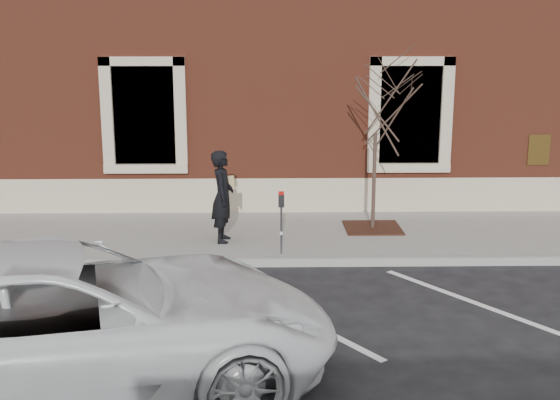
{
  "coord_description": "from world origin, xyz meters",
  "views": [
    {
      "loc": [
        -0.24,
        -12.33,
        4.05
      ],
      "look_at": [
        0.0,
        0.6,
        1.1
      ],
      "focal_mm": 45.0,
      "sensor_mm": 36.0,
      "label": 1
    }
  ],
  "objects_px": {
    "man": "(223,196)",
    "parking_meter": "(281,211)",
    "sapling": "(376,106)",
    "white_truck": "(63,323)"
  },
  "relations": [
    {
      "from": "parking_meter",
      "to": "sapling",
      "type": "bearing_deg",
      "value": 59.18
    },
    {
      "from": "man",
      "to": "sapling",
      "type": "xyz_separation_m",
      "value": [
        3.11,
        0.91,
        1.68
      ]
    },
    {
      "from": "man",
      "to": "sapling",
      "type": "distance_m",
      "value": 3.65
    },
    {
      "from": "white_truck",
      "to": "sapling",
      "type": "bearing_deg",
      "value": -49.1
    },
    {
      "from": "sapling",
      "to": "white_truck",
      "type": "height_order",
      "value": "sapling"
    },
    {
      "from": "parking_meter",
      "to": "sapling",
      "type": "distance_m",
      "value": 3.19
    },
    {
      "from": "parking_meter",
      "to": "sapling",
      "type": "height_order",
      "value": "sapling"
    },
    {
      "from": "man",
      "to": "parking_meter",
      "type": "relative_size",
      "value": 1.53
    },
    {
      "from": "man",
      "to": "white_truck",
      "type": "height_order",
      "value": "man"
    },
    {
      "from": "man",
      "to": "parking_meter",
      "type": "bearing_deg",
      "value": -124.93
    }
  ]
}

